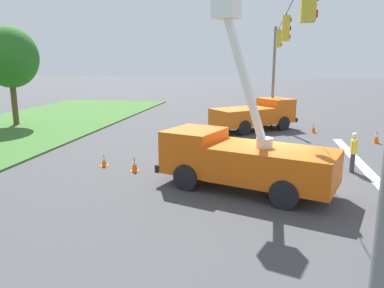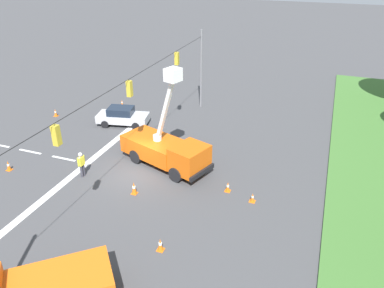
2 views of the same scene
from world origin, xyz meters
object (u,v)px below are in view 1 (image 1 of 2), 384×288
object	(u,v)px
utility_truck_bucket_lift	(242,155)
road_worker	(354,150)
traffic_cone_mid_right	(314,128)
utility_truck_support_near	(256,114)
traffic_cone_far_left	(257,155)
tree_far_east	(10,58)
traffic_cone_foreground_right	(197,138)
traffic_cone_near_bucket	(134,164)
traffic_cone_lane_edge_a	(377,137)
traffic_cone_foreground_left	(104,160)

from	to	relation	value
utility_truck_bucket_lift	road_worker	world-z (taller)	utility_truck_bucket_lift
utility_truck_bucket_lift	traffic_cone_mid_right	xyz separation A→B (m)	(12.54, -4.26, -0.99)
utility_truck_support_near	traffic_cone_far_left	xyz separation A→B (m)	(-9.04, -0.22, -0.71)
tree_far_east	traffic_cone_mid_right	world-z (taller)	tree_far_east
utility_truck_bucket_lift	traffic_cone_mid_right	bearing A→B (deg)	-18.77
utility_truck_support_near	traffic_cone_foreground_right	distance (m)	6.17
utility_truck_support_near	traffic_cone_near_bucket	distance (m)	12.41
traffic_cone_near_bucket	traffic_cone_far_left	size ratio (longest dim) A/B	0.82
tree_far_east	utility_truck_support_near	distance (m)	18.37
traffic_cone_mid_right	traffic_cone_lane_edge_a	world-z (taller)	traffic_cone_lane_edge_a
traffic_cone_foreground_right	traffic_cone_near_bucket	size ratio (longest dim) A/B	1.07
utility_truck_support_near	traffic_cone_foreground_right	bearing A→B (deg)	146.99
traffic_cone_foreground_left	traffic_cone_far_left	size ratio (longest dim) A/B	0.73
tree_far_east	traffic_cone_near_bucket	bearing A→B (deg)	-127.83
road_worker	traffic_cone_mid_right	world-z (taller)	road_worker
road_worker	traffic_cone_foreground_right	distance (m)	8.95
traffic_cone_near_bucket	traffic_cone_far_left	distance (m)	5.78
utility_truck_bucket_lift	traffic_cone_mid_right	distance (m)	13.28
traffic_cone_mid_right	traffic_cone_far_left	world-z (taller)	traffic_cone_far_left
utility_truck_support_near	traffic_cone_mid_right	bearing A→B (deg)	-94.21
utility_truck_bucket_lift	traffic_cone_foreground_left	bearing A→B (deg)	72.12
traffic_cone_foreground_left	traffic_cone_near_bucket	bearing A→B (deg)	-107.86
traffic_cone_foreground_left	traffic_cone_foreground_right	xyz separation A→B (m)	(5.61, -3.44, 0.07)
utility_truck_bucket_lift	traffic_cone_lane_edge_a	world-z (taller)	utility_truck_bucket_lift
traffic_cone_foreground_right	traffic_cone_far_left	world-z (taller)	traffic_cone_far_left
traffic_cone_foreground_left	traffic_cone_lane_edge_a	distance (m)	15.92
tree_far_east	traffic_cone_mid_right	bearing A→B (deg)	-87.21
utility_truck_support_near	traffic_cone_near_bucket	xyz separation A→B (m)	(-11.29, 5.11, -0.79)
traffic_cone_lane_edge_a	traffic_cone_far_left	size ratio (longest dim) A/B	0.97
traffic_cone_foreground_left	traffic_cone_foreground_right	world-z (taller)	traffic_cone_foreground_right
traffic_cone_foreground_left	traffic_cone_far_left	xyz separation A→B (m)	(1.71, -7.00, 0.13)
utility_truck_bucket_lift	traffic_cone_far_left	bearing A→B (deg)	-8.32
traffic_cone_near_bucket	traffic_cone_mid_right	bearing A→B (deg)	-39.41
road_worker	traffic_cone_lane_edge_a	bearing A→B (deg)	-23.18
tree_far_east	utility_truck_support_near	xyz separation A→B (m)	(1.35, -17.90, -3.92)
road_worker	traffic_cone_foreground_right	size ratio (longest dim) A/B	2.46
traffic_cone_mid_right	traffic_cone_far_left	distance (m)	9.50
utility_truck_support_near	traffic_cone_foreground_right	xyz separation A→B (m)	(-5.13, 3.34, -0.77)
traffic_cone_near_bucket	utility_truck_bucket_lift	bearing A→B (deg)	-107.88
traffic_cone_far_left	traffic_cone_foreground_right	bearing A→B (deg)	42.36
utility_truck_support_near	traffic_cone_far_left	bearing A→B (deg)	-178.60
road_worker	traffic_cone_lane_edge_a	size ratio (longest dim) A/B	2.23
traffic_cone_near_bucket	traffic_cone_foreground_right	bearing A→B (deg)	-16.06
traffic_cone_near_bucket	traffic_cone_lane_edge_a	xyz separation A→B (m)	(8.20, -12.28, 0.07)
utility_truck_bucket_lift	tree_far_east	bearing A→B (deg)	56.85
traffic_cone_foreground_right	tree_far_east	bearing A→B (deg)	75.44
road_worker	traffic_cone_mid_right	bearing A→B (deg)	2.64
tree_far_east	traffic_cone_lane_edge_a	bearing A→B (deg)	-93.95
traffic_cone_foreground_right	traffic_cone_near_bucket	distance (m)	6.40
utility_truck_bucket_lift	traffic_cone_foreground_left	distance (m)	6.85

